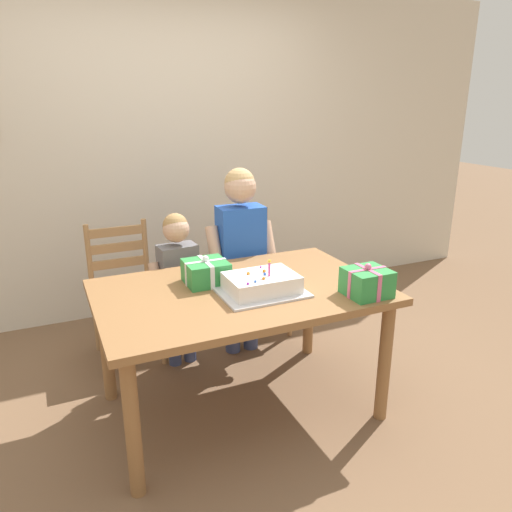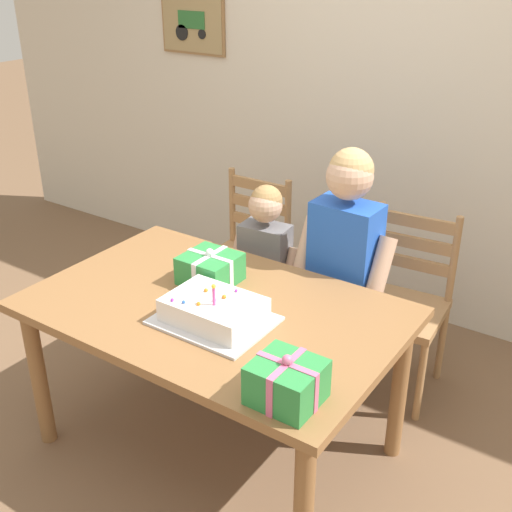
{
  "view_description": "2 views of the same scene",
  "coord_description": "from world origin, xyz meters",
  "views": [
    {
      "loc": [
        -0.91,
        -2.24,
        1.71
      ],
      "look_at": [
        0.09,
        0.0,
        0.91
      ],
      "focal_mm": 34.11,
      "sensor_mm": 36.0,
      "label": 1
    },
    {
      "loc": [
        1.41,
        -1.78,
        2.06
      ],
      "look_at": [
        0.1,
        0.16,
        0.92
      ],
      "focal_mm": 44.93,
      "sensor_mm": 36.0,
      "label": 2
    }
  ],
  "objects": [
    {
      "name": "gift_box_beside_cake",
      "position": [
        -0.14,
        0.16,
        0.8
      ],
      "size": [
        0.23,
        0.23,
        0.16
      ],
      "color": "#2D8E42",
      "rests_on": "dining_table"
    },
    {
      "name": "chair_left",
      "position": [
        -0.48,
        0.9,
        0.47
      ],
      "size": [
        0.42,
        0.42,
        0.92
      ],
      "color": "#A87A4C",
      "rests_on": "ground"
    },
    {
      "name": "child_older",
      "position": [
        0.27,
        0.63,
        0.78
      ],
      "size": [
        0.47,
        0.27,
        1.29
      ],
      "color": "#38426B",
      "rests_on": "ground"
    },
    {
      "name": "ground_plane",
      "position": [
        0.0,
        0.0,
        0.0
      ],
      "size": [
        20.0,
        20.0,
        0.0
      ],
      "primitive_type": "plane",
      "color": "brown"
    },
    {
      "name": "chair_right",
      "position": [
        0.47,
        0.9,
        0.47
      ],
      "size": [
        0.45,
        0.45,
        0.92
      ],
      "color": "#A87A4C",
      "rests_on": "ground"
    },
    {
      "name": "dining_table",
      "position": [
        0.0,
        0.0,
        0.65
      ],
      "size": [
        1.51,
        0.97,
        0.74
      ],
      "color": "olive",
      "rests_on": "ground"
    },
    {
      "name": "birthday_cake",
      "position": [
        0.08,
        -0.1,
        0.79
      ],
      "size": [
        0.44,
        0.34,
        0.19
      ],
      "color": "silver",
      "rests_on": "dining_table"
    },
    {
      "name": "gift_box_red_large",
      "position": [
        0.56,
        -0.35,
        0.81
      ],
      "size": [
        0.22,
        0.21,
        0.18
      ],
      "color": "#2D8E42",
      "rests_on": "dining_table"
    },
    {
      "name": "child_younger",
      "position": [
        -0.17,
        0.63,
        0.63
      ],
      "size": [
        0.38,
        0.23,
        1.03
      ],
      "color": "#38426B",
      "rests_on": "ground"
    },
    {
      "name": "back_wall",
      "position": [
        -0.01,
        1.66,
        1.3
      ],
      "size": [
        6.4,
        0.11,
        2.6
      ],
      "color": "beige",
      "rests_on": "ground"
    }
  ]
}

